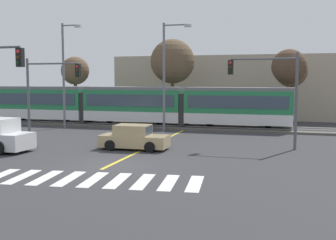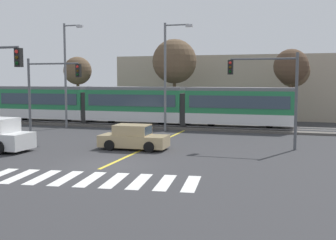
{
  "view_description": "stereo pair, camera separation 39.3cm",
  "coord_description": "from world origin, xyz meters",
  "px_view_note": "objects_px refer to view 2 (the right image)",
  "views": [
    {
      "loc": [
        8.63,
        -19.11,
        4.32
      ],
      "look_at": [
        0.82,
        7.63,
        1.6
      ],
      "focal_mm": 45.0,
      "sensor_mm": 36.0,
      "label": 1
    },
    {
      "loc": [
        9.01,
        -18.99,
        4.32
      ],
      "look_at": [
        0.82,
        7.63,
        1.6
      ],
      "focal_mm": 45.0,
      "sensor_mm": 36.0,
      "label": 2
    }
  ],
  "objects_px": {
    "bare_tree_west": "(174,62)",
    "traffic_light_mid_left": "(47,85)",
    "street_lamp_west": "(67,70)",
    "bare_tree_far_east": "(291,67)",
    "street_lamp_centre": "(168,70)",
    "bare_tree_far_west": "(78,71)",
    "sedan_crossing": "(134,138)",
    "light_rail_tram": "(136,104)",
    "traffic_light_mid_right": "(272,85)",
    "bare_tree_east": "(293,71)"
  },
  "relations": [
    {
      "from": "street_lamp_west",
      "to": "bare_tree_far_east",
      "type": "height_order",
      "value": "street_lamp_west"
    },
    {
      "from": "light_rail_tram",
      "to": "bare_tree_east",
      "type": "height_order",
      "value": "bare_tree_east"
    },
    {
      "from": "sedan_crossing",
      "to": "street_lamp_west",
      "type": "bearing_deg",
      "value": 137.66
    },
    {
      "from": "bare_tree_west",
      "to": "bare_tree_far_east",
      "type": "relative_size",
      "value": 1.17
    },
    {
      "from": "light_rail_tram",
      "to": "traffic_light_mid_left",
      "type": "bearing_deg",
      "value": -105.98
    },
    {
      "from": "traffic_light_mid_left",
      "to": "bare_tree_east",
      "type": "distance_m",
      "value": 21.82
    },
    {
      "from": "bare_tree_east",
      "to": "street_lamp_west",
      "type": "bearing_deg",
      "value": -159.08
    },
    {
      "from": "sedan_crossing",
      "to": "street_lamp_west",
      "type": "xyz_separation_m",
      "value": [
        -9.84,
        8.96,
        4.41
      ]
    },
    {
      "from": "traffic_light_mid_left",
      "to": "street_lamp_west",
      "type": "distance_m",
      "value": 7.41
    },
    {
      "from": "sedan_crossing",
      "to": "bare_tree_far_east",
      "type": "xyz_separation_m",
      "value": [
        8.98,
        15.57,
        4.7
      ]
    },
    {
      "from": "traffic_light_mid_right",
      "to": "bare_tree_east",
      "type": "relative_size",
      "value": 0.9
    },
    {
      "from": "bare_tree_west",
      "to": "traffic_light_mid_left",
      "type": "bearing_deg",
      "value": -111.65
    },
    {
      "from": "sedan_crossing",
      "to": "bare_tree_east",
      "type": "relative_size",
      "value": 0.65
    },
    {
      "from": "light_rail_tram",
      "to": "bare_tree_east",
      "type": "distance_m",
      "value": 14.67
    },
    {
      "from": "street_lamp_west",
      "to": "bare_tree_west",
      "type": "height_order",
      "value": "street_lamp_west"
    },
    {
      "from": "traffic_light_mid_left",
      "to": "bare_tree_west",
      "type": "bearing_deg",
      "value": 68.35
    },
    {
      "from": "street_lamp_west",
      "to": "traffic_light_mid_right",
      "type": "bearing_deg",
      "value": -19.59
    },
    {
      "from": "light_rail_tram",
      "to": "bare_tree_far_west",
      "type": "bearing_deg",
      "value": 155.56
    },
    {
      "from": "light_rail_tram",
      "to": "street_lamp_centre",
      "type": "bearing_deg",
      "value": -33.93
    },
    {
      "from": "street_lamp_west",
      "to": "traffic_light_mid_left",
      "type": "bearing_deg",
      "value": -70.43
    },
    {
      "from": "street_lamp_centre",
      "to": "bare_tree_west",
      "type": "distance_m",
      "value": 6.54
    },
    {
      "from": "traffic_light_mid_right",
      "to": "street_lamp_centre",
      "type": "distance_m",
      "value": 11.15
    },
    {
      "from": "bare_tree_far_west",
      "to": "bare_tree_far_east",
      "type": "bearing_deg",
      "value": -0.08
    },
    {
      "from": "street_lamp_centre",
      "to": "bare_tree_far_west",
      "type": "height_order",
      "value": "street_lamp_centre"
    },
    {
      "from": "street_lamp_west",
      "to": "street_lamp_centre",
      "type": "bearing_deg",
      "value": 2.75
    },
    {
      "from": "sedan_crossing",
      "to": "bare_tree_west",
      "type": "distance_m",
      "value": 16.74
    },
    {
      "from": "bare_tree_far_west",
      "to": "bare_tree_east",
      "type": "relative_size",
      "value": 1.02
    },
    {
      "from": "bare_tree_east",
      "to": "sedan_crossing",
      "type": "bearing_deg",
      "value": -119.49
    },
    {
      "from": "traffic_light_mid_left",
      "to": "street_lamp_centre",
      "type": "distance_m",
      "value": 9.99
    },
    {
      "from": "street_lamp_centre",
      "to": "sedan_crossing",
      "type": "bearing_deg",
      "value": -85.79
    },
    {
      "from": "traffic_light_mid_left",
      "to": "bare_tree_far_west",
      "type": "relative_size",
      "value": 0.87
    },
    {
      "from": "sedan_crossing",
      "to": "traffic_light_mid_right",
      "type": "height_order",
      "value": "traffic_light_mid_right"
    },
    {
      "from": "light_rail_tram",
      "to": "street_lamp_west",
      "type": "xyz_separation_m",
      "value": [
        -5.29,
        -3.03,
        3.07
      ]
    },
    {
      "from": "traffic_light_mid_right",
      "to": "bare_tree_east",
      "type": "height_order",
      "value": "bare_tree_east"
    },
    {
      "from": "bare_tree_far_west",
      "to": "bare_tree_west",
      "type": "xyz_separation_m",
      "value": [
        10.51,
        0.15,
        0.88
      ]
    },
    {
      "from": "bare_tree_west",
      "to": "bare_tree_far_east",
      "type": "bearing_deg",
      "value": -0.95
    },
    {
      "from": "street_lamp_centre",
      "to": "traffic_light_mid_left",
      "type": "bearing_deg",
      "value": -132.44
    },
    {
      "from": "light_rail_tram",
      "to": "bare_tree_far_west",
      "type": "height_order",
      "value": "bare_tree_far_west"
    },
    {
      "from": "traffic_light_mid_right",
      "to": "traffic_light_mid_left",
      "type": "distance_m",
      "value": 15.47
    },
    {
      "from": "traffic_light_mid_right",
      "to": "bare_tree_west",
      "type": "relative_size",
      "value": 0.72
    },
    {
      "from": "bare_tree_far_west",
      "to": "bare_tree_west",
      "type": "bearing_deg",
      "value": 0.82
    },
    {
      "from": "traffic_light_mid_left",
      "to": "bare_tree_east",
      "type": "bearing_deg",
      "value": 40.51
    },
    {
      "from": "bare_tree_far_west",
      "to": "bare_tree_far_east",
      "type": "height_order",
      "value": "bare_tree_far_east"
    },
    {
      "from": "traffic_light_mid_left",
      "to": "bare_tree_far_east",
      "type": "height_order",
      "value": "bare_tree_far_east"
    },
    {
      "from": "sedan_crossing",
      "to": "street_lamp_west",
      "type": "height_order",
      "value": "street_lamp_west"
    },
    {
      "from": "traffic_light_mid_left",
      "to": "street_lamp_west",
      "type": "bearing_deg",
      "value": 109.57
    },
    {
      "from": "bare_tree_far_west",
      "to": "light_rail_tram",
      "type": "bearing_deg",
      "value": -24.44
    },
    {
      "from": "traffic_light_mid_left",
      "to": "bare_tree_far_east",
      "type": "xyz_separation_m",
      "value": [
        16.37,
        13.49,
        1.51
      ]
    },
    {
      "from": "street_lamp_west",
      "to": "bare_tree_far_east",
      "type": "relative_size",
      "value": 1.3
    },
    {
      "from": "light_rail_tram",
      "to": "street_lamp_centre",
      "type": "distance_m",
      "value": 5.54
    }
  ]
}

